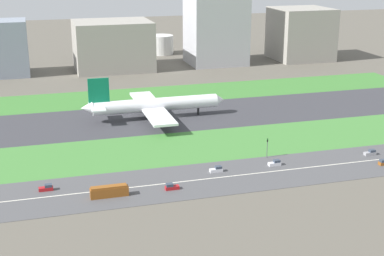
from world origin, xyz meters
name	(u,v)px	position (x,y,z in m)	size (l,w,h in m)	color
ground_plane	(178,116)	(0.00, 0.00, 0.00)	(800.00, 800.00, 0.00)	#5B564C
runway	(178,116)	(0.00, 0.00, 0.05)	(280.00, 46.00, 0.10)	#38383D
grass_median_north	(159,95)	(0.00, 41.00, 0.05)	(280.00, 36.00, 0.10)	#3D7A33
grass_median_south	(205,145)	(0.00, -41.00, 0.05)	(280.00, 36.00, 0.10)	#427F38
highway	(234,176)	(0.00, -73.00, 0.05)	(280.00, 28.00, 0.10)	#4C4C4F
highway_centerline	(234,176)	(0.00, -73.00, 0.11)	(266.00, 0.50, 0.01)	silver
airliner	(152,105)	(-11.96, 0.00, 6.23)	(65.00, 56.00, 19.70)	white
car_1	(47,188)	(-60.39, -68.00, 0.92)	(4.40, 1.80, 2.00)	#B2191E
car_2	(370,153)	(54.93, -68.00, 0.92)	(4.40, 1.80, 2.00)	#99999E
car_3	(171,187)	(-22.75, -78.00, 0.92)	(4.40, 1.80, 2.00)	#B2191E
car_5	(275,163)	(16.98, -68.00, 0.92)	(4.40, 1.80, 2.00)	silver
bus_0	(109,191)	(-42.18, -78.00, 1.82)	(11.60, 2.50, 3.50)	brown
car_0	(217,169)	(-4.47, -68.00, 0.92)	(4.40, 1.80, 2.00)	silver
car_4	(384,162)	(53.97, -78.00, 0.92)	(4.40, 1.80, 2.00)	brown
traffic_light	(267,147)	(17.32, -60.01, 4.29)	(0.36, 0.50, 7.20)	#4C4C51
hangar_building	(113,45)	(-12.51, 114.00, 15.11)	(47.27, 38.18, 30.22)	#9E998E
office_tower	(216,22)	(55.39, 114.00, 27.51)	(36.14, 32.38, 55.01)	#B2B2B7
cargo_warehouse	(301,34)	(116.76, 114.00, 17.36)	(37.01, 36.95, 34.71)	#9E998E
fuel_tank_west	(161,45)	(28.58, 159.00, 6.76)	(17.90, 17.90, 13.53)	silver
fuel_tank_centre	(200,42)	(57.92, 159.00, 7.42)	(17.63, 17.63, 14.83)	silver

